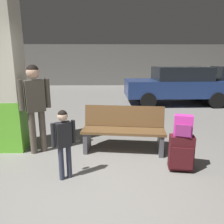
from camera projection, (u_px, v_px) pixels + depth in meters
ground_plane at (103, 119)px, 6.77m from camera, size 18.00×18.00×0.10m
garage_back_wall at (105, 65)px, 15.04m from camera, size 18.00×0.12×2.80m
structural_pillar at (6, 71)px, 4.12m from camera, size 0.57×0.57×3.16m
bench at (124, 130)px, 4.24m from camera, size 1.65×0.72×0.89m
suitcase at (181, 153)px, 3.48m from camera, size 0.40×0.27×0.60m
backpack_bright at (183, 126)px, 3.38m from camera, size 0.31×0.26×0.34m
child at (64, 137)px, 3.18m from camera, size 0.33×0.22×1.08m
adult at (35, 100)px, 4.04m from camera, size 0.51×0.35×1.70m
parked_car_near at (178, 85)px, 8.69m from camera, size 4.13×1.85×1.51m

